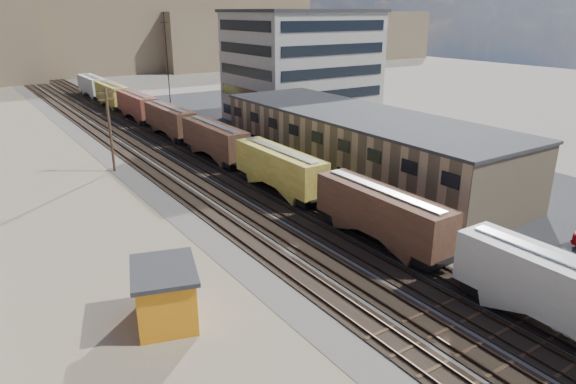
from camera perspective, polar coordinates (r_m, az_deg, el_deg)
ground at (r=35.31m, az=16.24°, el=-12.34°), size 300.00×300.00×0.00m
ballast_bed at (r=74.78m, az=-14.14°, el=4.85°), size 18.00×200.00×0.06m
dirt_yard at (r=61.35m, az=-28.47°, el=-0.16°), size 24.00×180.00×0.03m
asphalt_lot at (r=72.83m, az=6.66°, el=4.92°), size 26.00×120.00×0.04m
rail_tracks at (r=74.59m, az=-14.54°, el=4.84°), size 11.40×200.00×0.24m
freight_train at (r=73.12m, az=-10.80°, el=7.00°), size 3.00×119.74×4.46m
warehouse at (r=60.16m, az=7.83°, el=5.34°), size 12.40×40.40×7.25m
office_tower at (r=90.38m, az=1.47°, el=13.82°), size 22.60×18.60×18.45m
utility_pole_north at (r=63.73m, az=-19.19°, el=6.76°), size 2.20×0.32×10.00m
radio_mast at (r=84.49m, az=-13.19°, el=12.84°), size 1.20×0.16×18.00m
hills_north at (r=187.99m, az=-27.63°, el=16.14°), size 265.00×80.00×32.00m
maintenance_shed at (r=32.74m, az=-13.47°, el=-10.97°), size 5.14×5.88×3.64m
parked_car_silver at (r=62.16m, az=23.34°, el=1.62°), size 5.93×3.84×1.60m
parked_car_blue at (r=92.64m, az=-3.32°, el=8.67°), size 6.64×5.59×1.69m
parked_car_far at (r=99.23m, az=0.97°, el=9.32°), size 1.90×4.04×1.33m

